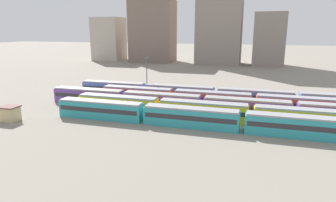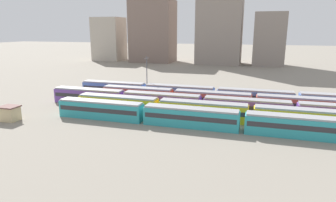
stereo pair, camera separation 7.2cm
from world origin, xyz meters
name	(u,v)px [view 1 (the left image)]	position (x,y,z in m)	size (l,w,h in m)	color
ground_plane	(120,106)	(0.00, 10.40, 0.00)	(600.00, 600.00, 0.00)	gray
train_track_0	(299,126)	(38.57, 0.00, 1.90)	(93.60, 3.06, 3.75)	teal
train_track_2	(202,104)	(19.99, 10.40, 1.90)	(74.70, 3.06, 3.75)	#6B429E
train_track_3	(212,99)	(21.40, 15.60, 1.90)	(55.80, 3.06, 3.75)	#BC4C38
train_track_4	(255,97)	(30.98, 20.80, 1.90)	(93.60, 3.06, 3.75)	#4C70BC
catenary_pole_1	(147,74)	(2.06, 23.52, 5.98)	(0.24, 3.20, 10.84)	#4C4C51
signal_hut	(10,113)	(-15.92, -6.74, 1.55)	(3.60, 3.00, 3.04)	#C6B284
distant_building_0	(109,39)	(-52.04, 105.30, 12.19)	(15.91, 14.78, 24.37)	#B2A899
distant_building_1	(153,31)	(-25.04, 105.30, 16.57)	(22.79, 17.41, 33.13)	#7A665B
distant_building_2	(220,14)	(11.38, 105.30, 25.46)	(22.42, 17.93, 50.91)	gray
distant_building_3	(269,39)	(35.96, 105.30, 12.98)	(14.92, 14.10, 25.95)	gray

